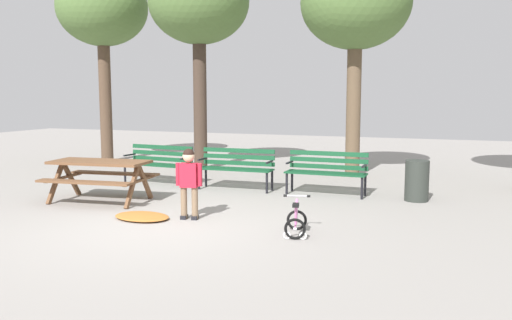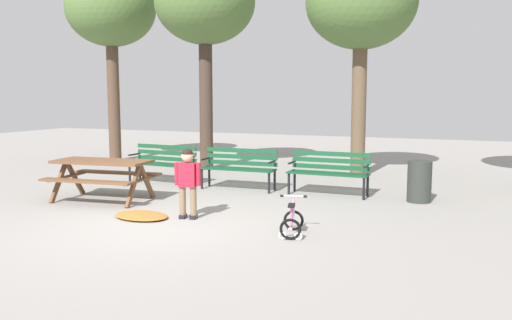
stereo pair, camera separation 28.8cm
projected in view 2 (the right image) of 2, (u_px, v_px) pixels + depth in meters
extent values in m
plane|color=gray|center=(153.00, 226.00, 8.04)|extent=(36.00, 36.00, 0.00)
cube|color=brown|center=(102.00, 161.00, 9.92)|extent=(1.87, 0.95, 0.05)
cube|color=brown|center=(86.00, 181.00, 9.44)|extent=(1.82, 0.43, 0.04)
cube|color=brown|center=(118.00, 173.00, 10.48)|extent=(1.82, 0.43, 0.04)
cube|color=brown|center=(59.00, 182.00, 9.95)|extent=(0.12, 0.57, 0.76)
cube|color=brown|center=(75.00, 178.00, 10.43)|extent=(0.12, 0.57, 0.76)
cube|color=brown|center=(67.00, 177.00, 10.18)|extent=(0.20, 1.10, 0.04)
cube|color=brown|center=(133.00, 186.00, 9.52)|extent=(0.12, 0.57, 0.76)
cube|color=brown|center=(147.00, 181.00, 9.99)|extent=(0.12, 0.57, 0.76)
cube|color=brown|center=(140.00, 180.00, 9.75)|extent=(0.20, 1.10, 0.04)
cube|color=#144728|center=(165.00, 163.00, 11.98)|extent=(1.60, 0.19, 0.03)
cube|color=#144728|center=(162.00, 164.00, 11.87)|extent=(1.60, 0.19, 0.03)
cube|color=#144728|center=(159.00, 165.00, 11.76)|extent=(1.60, 0.19, 0.03)
cube|color=#144728|center=(156.00, 165.00, 11.66)|extent=(1.60, 0.19, 0.03)
cube|color=#144728|center=(166.00, 159.00, 12.00)|extent=(1.60, 0.17, 0.09)
cube|color=#144728|center=(166.00, 153.00, 11.98)|extent=(1.60, 0.17, 0.09)
cube|color=#144728|center=(166.00, 147.00, 11.97)|extent=(1.60, 0.17, 0.09)
cylinder|color=black|center=(185.00, 177.00, 11.37)|extent=(0.05, 0.05, 0.44)
cylinder|color=black|center=(194.00, 175.00, 11.68)|extent=(0.05, 0.05, 0.44)
cube|color=black|center=(189.00, 158.00, 11.48)|extent=(0.07, 0.40, 0.03)
cylinder|color=black|center=(130.00, 173.00, 12.04)|extent=(0.05, 0.05, 0.44)
cylinder|color=black|center=(140.00, 171.00, 12.36)|extent=(0.05, 0.05, 0.44)
cube|color=black|center=(134.00, 154.00, 12.15)|extent=(0.07, 0.40, 0.03)
cube|color=#144728|center=(241.00, 168.00, 11.23)|extent=(1.60, 0.12, 0.03)
cube|color=#144728|center=(239.00, 169.00, 11.12)|extent=(1.60, 0.12, 0.03)
cube|color=#144728|center=(236.00, 169.00, 11.01)|extent=(1.60, 0.12, 0.03)
cube|color=#144728|center=(234.00, 170.00, 10.89)|extent=(1.60, 0.12, 0.03)
cube|color=#144728|center=(241.00, 163.00, 11.25)|extent=(1.60, 0.10, 0.09)
cube|color=#144728|center=(241.00, 157.00, 11.24)|extent=(1.60, 0.10, 0.09)
cube|color=#144728|center=(241.00, 150.00, 11.22)|extent=(1.60, 0.10, 0.09)
cylinder|color=black|center=(269.00, 183.00, 10.68)|extent=(0.05, 0.05, 0.44)
cylinder|color=black|center=(275.00, 180.00, 11.01)|extent=(0.05, 0.05, 0.44)
cube|color=black|center=(272.00, 162.00, 10.80)|extent=(0.05, 0.40, 0.03)
cylinder|color=black|center=(202.00, 179.00, 11.20)|extent=(0.05, 0.05, 0.44)
cylinder|color=black|center=(209.00, 176.00, 11.54)|extent=(0.05, 0.05, 0.44)
cube|color=black|center=(205.00, 159.00, 11.32)|extent=(0.05, 0.40, 0.03)
cube|color=#144728|center=(330.00, 172.00, 10.60)|extent=(1.60, 0.08, 0.03)
cube|color=#144728|center=(328.00, 173.00, 10.49)|extent=(1.60, 0.08, 0.03)
cube|color=#144728|center=(327.00, 174.00, 10.38)|extent=(1.60, 0.08, 0.03)
cube|color=#144728|center=(325.00, 175.00, 10.27)|extent=(1.60, 0.08, 0.03)
cube|color=#144728|center=(331.00, 167.00, 10.62)|extent=(1.60, 0.05, 0.09)
cube|color=#144728|center=(331.00, 160.00, 10.60)|extent=(1.60, 0.05, 0.09)
cube|color=#144728|center=(331.00, 154.00, 10.59)|extent=(1.60, 0.05, 0.09)
cylinder|color=black|center=(364.00, 189.00, 10.02)|extent=(0.05, 0.05, 0.44)
cylinder|color=black|center=(368.00, 186.00, 10.35)|extent=(0.05, 0.05, 0.44)
cube|color=black|center=(366.00, 166.00, 10.14)|extent=(0.04, 0.40, 0.03)
cylinder|color=black|center=(289.00, 183.00, 10.60)|extent=(0.05, 0.05, 0.44)
cylinder|color=black|center=(295.00, 181.00, 10.93)|extent=(0.05, 0.05, 0.44)
cube|color=black|center=(292.00, 162.00, 10.72)|extent=(0.04, 0.40, 0.03)
cylinder|color=#7F664C|center=(193.00, 203.00, 8.51)|extent=(0.10, 0.10, 0.52)
cube|color=black|center=(194.00, 217.00, 8.53)|extent=(0.12, 0.17, 0.06)
cylinder|color=#7F664C|center=(183.00, 202.00, 8.54)|extent=(0.10, 0.10, 0.52)
cube|color=black|center=(183.00, 216.00, 8.57)|extent=(0.12, 0.17, 0.06)
cube|color=#B71E33|center=(188.00, 175.00, 8.47)|extent=(0.30, 0.21, 0.38)
sphere|color=#E0B28E|center=(187.00, 156.00, 8.43)|extent=(0.19, 0.19, 0.19)
sphere|color=black|center=(187.00, 154.00, 8.43)|extent=(0.18, 0.18, 0.18)
cylinder|color=#B71E33|center=(198.00, 174.00, 8.43)|extent=(0.08, 0.08, 0.36)
cylinder|color=#B71E33|center=(177.00, 174.00, 8.50)|extent=(0.08, 0.08, 0.36)
torus|color=black|center=(294.00, 220.00, 7.80)|extent=(0.30, 0.11, 0.30)
cylinder|color=silver|center=(294.00, 220.00, 7.80)|extent=(0.06, 0.05, 0.04)
torus|color=black|center=(290.00, 229.00, 7.29)|extent=(0.30, 0.11, 0.30)
cylinder|color=silver|center=(290.00, 229.00, 7.29)|extent=(0.06, 0.05, 0.04)
torus|color=white|center=(282.00, 236.00, 7.31)|extent=(0.11, 0.05, 0.11)
torus|color=white|center=(298.00, 236.00, 7.28)|extent=(0.11, 0.05, 0.11)
cylinder|color=pink|center=(293.00, 212.00, 7.60)|extent=(0.11, 0.31, 0.32)
cylinder|color=pink|center=(292.00, 216.00, 7.44)|extent=(0.05, 0.08, 0.27)
cylinder|color=pink|center=(291.00, 227.00, 7.38)|extent=(0.07, 0.20, 0.05)
cylinder|color=silver|center=(294.00, 210.00, 7.76)|extent=(0.05, 0.08, 0.32)
cylinder|color=pink|center=(293.00, 205.00, 7.57)|extent=(0.11, 0.32, 0.05)
cube|color=black|center=(292.00, 205.00, 7.41)|extent=(0.13, 0.19, 0.04)
cylinder|color=silver|center=(294.00, 196.00, 7.71)|extent=(0.34, 0.10, 0.02)
cylinder|color=black|center=(282.00, 196.00, 7.74)|extent=(0.06, 0.05, 0.04)
cylinder|color=black|center=(305.00, 196.00, 7.68)|extent=(0.06, 0.05, 0.04)
ellipsoid|color=#B26B2D|center=(141.00, 216.00, 8.61)|extent=(1.04, 0.80, 0.07)
cylinder|color=#2D332D|center=(419.00, 182.00, 9.83)|extent=(0.44, 0.44, 0.77)
cylinder|color=brown|center=(114.00, 101.00, 15.76)|extent=(0.35, 0.35, 3.57)
ellipsoid|color=#517038|center=(111.00, 8.00, 15.43)|extent=(2.60, 2.60, 2.20)
cylinder|color=#423328|center=(206.00, 104.00, 13.98)|extent=(0.35, 0.35, 3.46)
ellipsoid|color=#517038|center=(205.00, 1.00, 13.66)|extent=(2.60, 2.60, 2.20)
cylinder|color=brown|center=(359.00, 110.00, 12.69)|extent=(0.34, 0.34, 3.23)
ellipsoid|color=#517038|center=(361.00, 2.00, 12.38)|extent=(2.60, 2.60, 2.20)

